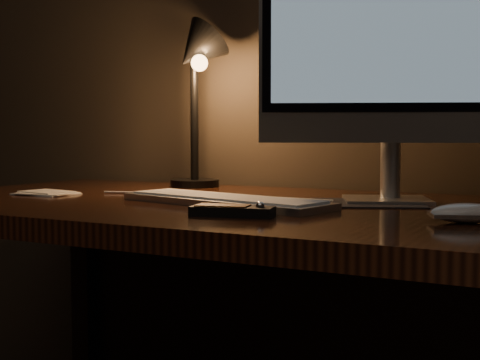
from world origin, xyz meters
The scene contains 9 objects.
desk centered at (0.00, 1.93, 0.62)m, with size 1.60×0.75×0.75m.
monitor centered at (0.19, 1.99, 1.07)m, with size 0.48×0.23×0.53m.
keyboard centered at (-0.08, 1.80, 0.76)m, with size 0.45×0.13×0.02m, color silver.
mousepad centered at (0.16, 1.94, 0.75)m, with size 0.21×0.17×0.00m, color black.
mouse centered at (0.38, 1.74, 0.76)m, with size 0.11×0.06×0.02m, color white.
media_remote centered at (0.03, 1.65, 0.76)m, with size 0.14×0.08×0.03m.
papers centered at (-0.54, 1.80, 0.75)m, with size 0.13×0.09×0.01m, color white.
desk_lamp centered at (-0.32, 2.11, 1.03)m, with size 0.21×0.22×0.42m.
cable centered at (-0.17, 1.92, 0.75)m, with size 0.00×0.00×0.53m, color white.
Camera 1 is at (0.55, 0.69, 0.89)m, focal length 50.00 mm.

